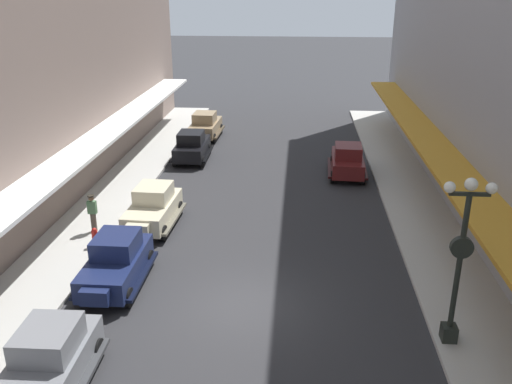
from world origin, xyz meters
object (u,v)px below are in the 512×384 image
Objects in this scene: parked_car_0 at (116,261)px; parked_car_1 at (47,362)px; parked_car_4 at (205,125)px; lamp_post_with_clock at (460,256)px; parked_car_3 at (348,160)px; fire_hydrant at (95,237)px; parked_car_5 at (153,206)px; pedestrian_0 at (93,213)px; parked_car_2 at (192,145)px.

parked_car_1 is at bearing -90.09° from parked_car_0.
parked_car_4 is 0.83× the size of lamp_post_with_clock.
parked_car_1 and parked_car_3 have the same top height.
parked_car_0 reaches higher than fire_hydrant.
parked_car_0 is at bearing 166.62° from lamp_post_with_clock.
parked_car_0 is at bearing -90.23° from parked_car_5.
fire_hydrant is (-1.59, -17.39, -0.38)m from parked_car_4.
parked_car_5 is at bearing 25.17° from pedestrian_0.
parked_car_4 is 17.46m from fire_hydrant.
parked_car_0 is at bearing -89.56° from parked_car_2.
pedestrian_0 is at bearing 120.20° from parked_car_0.
lamp_post_with_clock is at bearing -22.17° from fire_hydrant.
parked_car_2 is 12.31m from fire_hydrant.
parked_car_1 is at bearing -89.66° from parked_car_4.
parked_car_1 is at bearing -76.40° from pedestrian_0.
parked_car_3 is at bearing 42.84° from fire_hydrant.
parked_car_0 is 3.14m from fire_hydrant.
parked_car_2 is (-0.11, 14.78, 0.00)m from parked_car_0.
parked_car_4 reaches higher than pedestrian_0.
parked_car_1 reaches higher than fire_hydrant.
parked_car_2 is 1.00× the size of parked_car_4.
parked_car_1 is 2.57× the size of pedestrian_0.
parked_car_3 is at bearing 97.01° from lamp_post_with_clock.
fire_hydrant is 0.49× the size of pedestrian_0.
parked_car_0 is 0.99× the size of parked_car_4.
lamp_post_with_clock reaches higher than parked_car_4.
parked_car_0 is 0.99× the size of parked_car_5.
lamp_post_with_clock is 3.09× the size of pedestrian_0.
parked_car_2 is at bearing 78.52° from pedestrian_0.
pedestrian_0 is at bearing -97.64° from parked_car_4.
parked_car_5 is (-9.10, -7.60, 0.00)m from parked_car_3.
pedestrian_0 is (-2.31, 3.97, 0.07)m from parked_car_0.
parked_car_4 is 2.57× the size of pedestrian_0.
pedestrian_0 reaches higher than fire_hydrant.
parked_car_1 is 20.32m from parked_car_2.
parked_car_3 is 11.81m from parked_car_4.
parked_car_1 and parked_car_5 have the same top height.
parked_car_2 is 0.83× the size of lamp_post_with_clock.
lamp_post_with_clock is at bearing -26.32° from pedestrian_0.
fire_hydrant is at bearing 102.10° from parked_car_1.
pedestrian_0 is (-2.30, 9.51, 0.07)m from parked_car_1.
parked_car_1 is 9.78m from pedestrian_0.
parked_car_5 is (0.02, 5.06, 0.00)m from parked_car_0.
parked_car_0 reaches higher than pedestrian_0.
parked_car_0 and parked_car_2 have the same top height.
parked_car_0 and parked_car_5 have the same top height.
pedestrian_0 is (-2.33, -1.09, 0.07)m from parked_car_5.
parked_car_5 reaches higher than pedestrian_0.
parked_car_5 is (0.13, -9.72, 0.00)m from parked_car_2.
parked_car_1 is 11.57m from lamp_post_with_clock.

